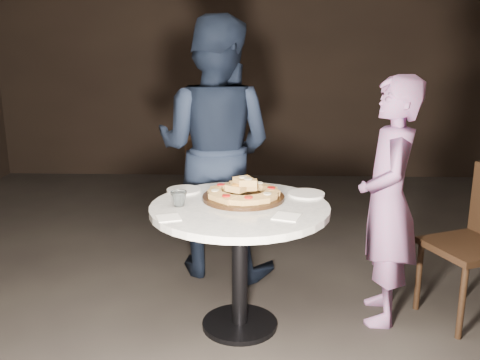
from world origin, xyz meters
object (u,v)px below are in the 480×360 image
object	(u,v)px
table	(240,229)
focaccia_pile	(243,191)
serving_board	(243,197)
diner_teal	(388,202)
diner_navy	(215,149)
chair_far	(217,182)
water_glass	(179,199)

from	to	relation	value
table	focaccia_pile	distance (m)	0.22
serving_board	focaccia_pile	world-z (taller)	focaccia_pile
table	diner_teal	distance (m)	0.87
focaccia_pile	diner_teal	distance (m)	0.84
diner_navy	diner_teal	distance (m)	1.25
chair_far	diner_teal	xyz separation A→B (m)	(1.08, -1.16, 0.20)
focaccia_pile	diner_teal	size ratio (longest dim) A/B	0.29
water_glass	chair_far	xyz separation A→B (m)	(0.10, 1.34, -0.27)
focaccia_pile	diner_teal	xyz separation A→B (m)	(0.83, 0.04, -0.07)
water_glass	table	bearing A→B (deg)	4.86
table	chair_far	bearing A→B (deg)	99.92
table	diner_navy	xyz separation A→B (m)	(-0.20, 0.81, 0.29)
chair_far	focaccia_pile	bearing A→B (deg)	119.33
serving_board	chair_far	world-z (taller)	chair_far
water_glass	chair_far	world-z (taller)	chair_far
water_glass	chair_far	distance (m)	1.37
water_glass	serving_board	bearing A→B (deg)	22.30
focaccia_pile	water_glass	distance (m)	0.38
table	water_glass	xyz separation A→B (m)	(-0.33, -0.03, 0.18)
table	diner_navy	distance (m)	0.88
chair_far	table	bearing A→B (deg)	117.60
diner_navy	water_glass	bearing A→B (deg)	97.43
focaccia_pile	serving_board	bearing A→B (deg)	-84.53
table	focaccia_pile	xyz separation A→B (m)	(0.02, 0.12, 0.19)
table	serving_board	bearing A→B (deg)	81.48
diner_navy	diner_teal	xyz separation A→B (m)	(1.05, -0.65, -0.17)
table	diner_teal	xyz separation A→B (m)	(0.85, 0.15, 0.12)
chair_far	serving_board	bearing A→B (deg)	119.32
serving_board	diner_teal	bearing A→B (deg)	2.67
water_glass	diner_navy	world-z (taller)	diner_navy
diner_navy	diner_teal	bearing A→B (deg)	164.46
serving_board	table	bearing A→B (deg)	-98.52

